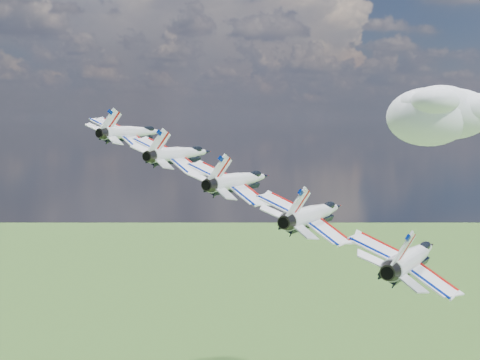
% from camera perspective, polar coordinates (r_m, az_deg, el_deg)
% --- Properties ---
extents(cloud_far, '(63.35, 49.78, 24.89)m').
position_cam_1_polar(cloud_far, '(308.27, 17.92, 5.85)').
color(cloud_far, white).
extents(jet_0, '(14.94, 17.01, 7.97)m').
position_cam_1_polar(jet_0, '(93.39, -9.10, 4.04)').
color(jet_0, white).
extents(jet_1, '(14.94, 17.01, 7.97)m').
position_cam_1_polar(jet_1, '(83.61, -5.06, 2.25)').
color(jet_1, white).
extents(jet_2, '(14.94, 17.01, 7.97)m').
position_cam_1_polar(jet_2, '(74.45, -0.00, 0.00)').
color(jet_2, white).
extents(jet_3, '(14.94, 17.01, 7.97)m').
position_cam_1_polar(jet_3, '(66.18, 6.40, -2.85)').
color(jet_3, white).
extents(jet_4, '(14.94, 17.01, 7.97)m').
position_cam_1_polar(jet_4, '(59.16, 14.51, -6.38)').
color(jet_4, silver).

